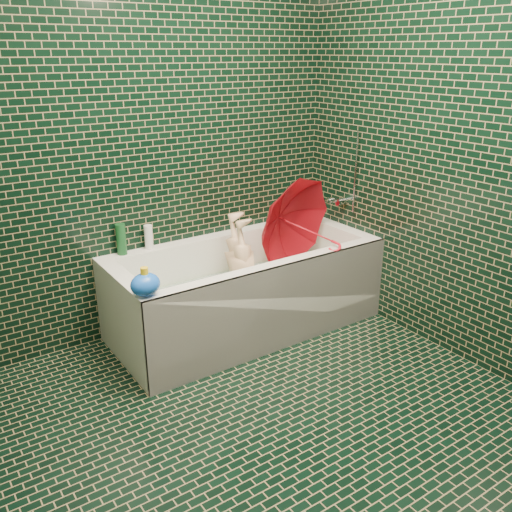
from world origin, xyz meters
TOP-DOWN VIEW (x-y plane):
  - floor at (0.00, 0.00)m, footprint 2.80×2.80m
  - wall_back at (0.00, 1.40)m, footprint 2.80×0.00m
  - wall_right at (1.30, 0.00)m, footprint 0.00×2.80m
  - bathtub at (0.45, 1.01)m, footprint 1.70×0.75m
  - bath_mat at (0.45, 1.02)m, footprint 1.35×0.47m
  - water at (0.45, 1.02)m, footprint 1.48×0.53m
  - faucet at (1.26, 1.02)m, footprint 0.18×0.19m
  - child at (0.46, 1.03)m, footprint 0.96×0.61m
  - umbrella at (0.88, 0.93)m, footprint 0.95×0.83m
  - soap_bottle_a at (1.22, 1.34)m, footprint 0.14×0.14m
  - soap_bottle_b at (1.17, 1.37)m, footprint 0.09×0.09m
  - soap_bottle_c at (1.17, 1.33)m, footprint 0.15×0.15m
  - bottle_right_tall at (1.12, 1.37)m, footprint 0.07×0.07m
  - bottle_right_pump at (1.13, 1.34)m, footprint 0.06×0.06m
  - bottle_left_tall at (-0.22, 1.36)m, footprint 0.08×0.08m
  - bottle_left_short at (-0.05, 1.35)m, footprint 0.05×0.05m
  - rubber_duck at (1.02, 1.33)m, footprint 0.12×0.08m
  - bath_toy at (-0.35, 0.72)m, footprint 0.19×0.17m

SIDE VIEW (x-z plane):
  - floor at x=0.00m, z-range 0.00..0.00m
  - bath_mat at x=0.45m, z-range 0.15..0.16m
  - bathtub at x=0.45m, z-range -0.06..0.49m
  - water at x=0.45m, z-range 0.30..0.30m
  - child at x=0.46m, z-range 0.16..0.46m
  - soap_bottle_a at x=1.22m, z-range 0.42..0.68m
  - soap_bottle_b at x=1.17m, z-range 0.46..0.64m
  - soap_bottle_c at x=1.17m, z-range 0.46..0.64m
  - rubber_duck at x=1.02m, z-range 0.55..0.64m
  - umbrella at x=0.88m, z-range 0.17..1.06m
  - bath_toy at x=-0.35m, z-range 0.54..0.69m
  - bottle_left_short at x=-0.05m, z-range 0.55..0.70m
  - bottle_right_pump at x=1.13m, z-range 0.55..0.73m
  - bottle_left_tall at x=-0.22m, z-range 0.55..0.74m
  - bottle_right_tall at x=1.12m, z-range 0.55..0.79m
  - faucet at x=1.26m, z-range 0.50..1.05m
  - wall_back at x=0.00m, z-range -0.15..2.65m
  - wall_right at x=1.30m, z-range -0.15..2.65m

